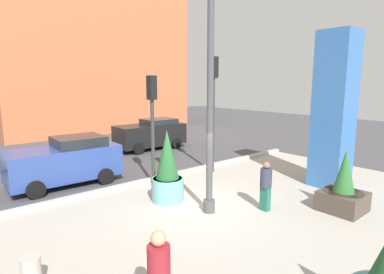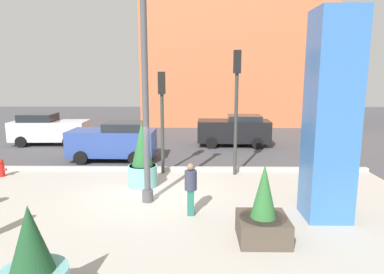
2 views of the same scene
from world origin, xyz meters
name	(u,v)px [view 1 (image 1 of 2)]	position (x,y,z in m)	size (l,w,h in m)	color
ground_plane	(135,178)	(0.00, 4.00, 0.00)	(60.00, 60.00, 0.00)	#47474C
plaza_pavement	(244,227)	(0.00, -2.00, 0.00)	(18.00, 10.00, 0.02)	#ADA89E
curb_strip	(146,181)	(0.00, 3.12, 0.08)	(18.00, 0.24, 0.16)	#B7B2A8
lamp_post	(210,105)	(-0.03, -0.62, 3.34)	(0.44, 0.44, 6.85)	#4C4C51
art_pillar_blue	(334,111)	(5.31, -1.79, 2.93)	(1.23, 1.23, 5.86)	#3870BC
potted_plant_by_pillar	(167,172)	(-0.44, 1.00, 1.03)	(1.08, 1.08, 2.43)	#6BB2B2
potted_plant_mid_plaza	(343,190)	(3.23, -3.25, 0.68)	(1.24, 1.24, 1.98)	#4C4238
traffic_light_corner	(152,112)	(0.14, 2.75, 2.89)	(0.28, 0.42, 4.25)	#333833
traffic_light_far_side	(213,96)	(3.17, 2.55, 3.40)	(0.28, 0.42, 5.08)	#333833
car_intersection	(151,134)	(3.80, 8.58, 0.93)	(4.25, 2.11, 1.81)	black
car_far_lane	(66,161)	(-2.46, 5.00, 0.95)	(4.15, 2.15, 1.87)	#2D4793
pedestrian_crossing	(266,184)	(1.40, -1.67, 0.87)	(0.36, 0.36, 1.58)	#236656
highrise_across_street	(86,19)	(4.75, 19.82, 9.31)	(15.22, 8.62, 18.62)	#C66B42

